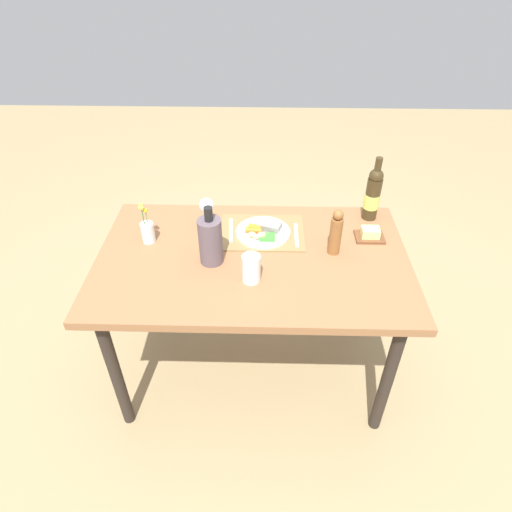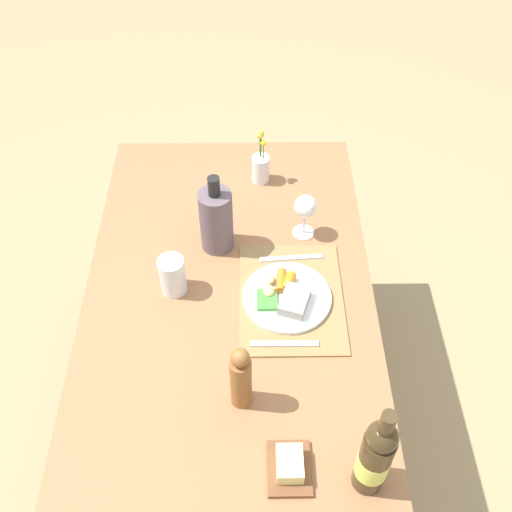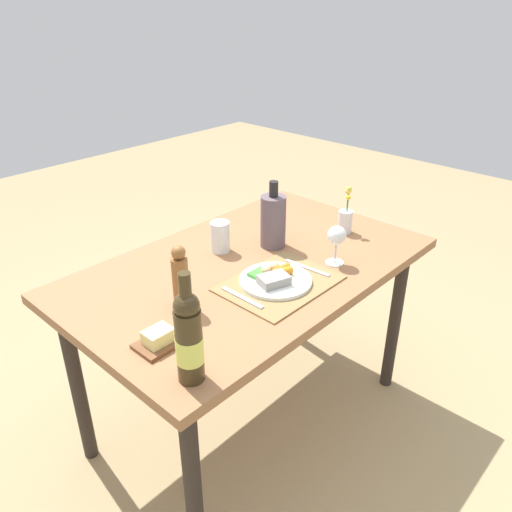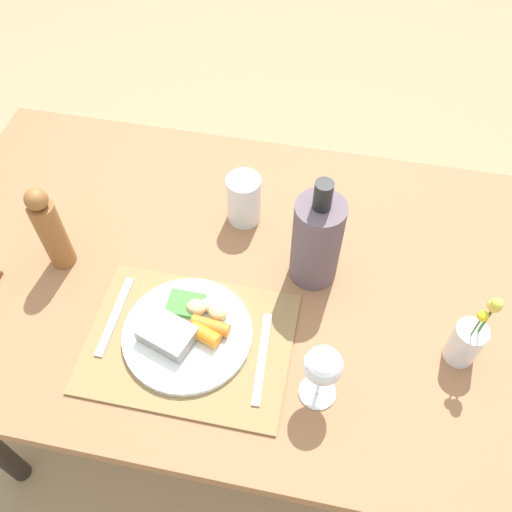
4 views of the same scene
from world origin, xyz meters
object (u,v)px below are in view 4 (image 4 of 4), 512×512
object	(u,v)px
dinner_plate	(187,331)
wine_glass	(323,367)
dining_table	(230,293)
flower_vase	(467,340)
cooler_bottle	(317,240)
water_tumbler	(243,202)
knife	(262,358)
pepper_mill	(50,230)
fork	(115,316)

from	to	relation	value
dinner_plate	wine_glass	distance (m)	0.28
dinner_plate	dining_table	bearing A→B (deg)	74.59
flower_vase	cooler_bottle	distance (m)	0.33
water_tumbler	cooler_bottle	bearing A→B (deg)	-34.25
knife	pepper_mill	world-z (taller)	pepper_mill
knife	water_tumbler	world-z (taller)	water_tumbler
dinner_plate	flower_vase	size ratio (longest dim) A/B	1.26
fork	pepper_mill	distance (m)	0.22
water_tumbler	dining_table	bearing A→B (deg)	-88.99
wine_glass	dinner_plate	bearing A→B (deg)	165.79
dining_table	fork	xyz separation A→B (m)	(-0.20, -0.15, 0.09)
dining_table	water_tumbler	bearing A→B (deg)	91.01
pepper_mill	flower_vase	world-z (taller)	pepper_mill
pepper_mill	flower_vase	bearing A→B (deg)	-4.25
dining_table	knife	distance (m)	0.23
dinner_plate	pepper_mill	xyz separation A→B (m)	(-0.31, 0.12, 0.08)
cooler_bottle	fork	bearing A→B (deg)	-152.84
knife	flower_vase	bearing A→B (deg)	9.14
knife	flower_vase	world-z (taller)	flower_vase
fork	pepper_mill	bearing A→B (deg)	144.34
dining_table	cooler_bottle	xyz separation A→B (m)	(0.17, 0.04, 0.19)
water_tumbler	fork	bearing A→B (deg)	-122.13
wine_glass	cooler_bottle	distance (m)	0.27
wine_glass	knife	bearing A→B (deg)	158.62
dining_table	flower_vase	distance (m)	0.50
fork	flower_vase	distance (m)	0.67
fork	cooler_bottle	bearing A→B (deg)	27.51
knife	pepper_mill	bearing A→B (deg)	158.34
knife	wine_glass	distance (m)	0.15
water_tumbler	wine_glass	distance (m)	0.45
water_tumbler	knife	bearing A→B (deg)	-72.13
knife	flower_vase	size ratio (longest dim) A/B	0.94
flower_vase	water_tumbler	bearing A→B (deg)	151.71
water_tumbler	pepper_mill	bearing A→B (deg)	-151.00
knife	dinner_plate	bearing A→B (deg)	167.39
knife	pepper_mill	xyz separation A→B (m)	(-0.46, 0.15, 0.09)
dining_table	fork	bearing A→B (deg)	-142.36
dinner_plate	fork	size ratio (longest dim) A/B	1.38
cooler_bottle	flower_vase	bearing A→B (deg)	-24.45
pepper_mill	wine_glass	xyz separation A→B (m)	(0.57, -0.19, 0.00)
dining_table	pepper_mill	bearing A→B (deg)	-173.95
knife	cooler_bottle	xyz separation A→B (m)	(0.06, 0.22, 0.10)
fork	cooler_bottle	xyz separation A→B (m)	(0.37, 0.19, 0.10)
dinner_plate	knife	world-z (taller)	dinner_plate
pepper_mill	cooler_bottle	distance (m)	0.53
dining_table	dinner_plate	xyz separation A→B (m)	(-0.04, -0.16, 0.10)
dining_table	wine_glass	world-z (taller)	wine_glass
flower_vase	knife	bearing A→B (deg)	-166.86
dinner_plate	water_tumbler	world-z (taller)	water_tumbler
water_tumbler	cooler_bottle	world-z (taller)	cooler_bottle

